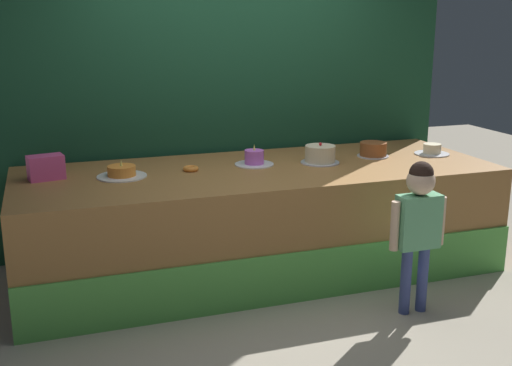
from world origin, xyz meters
name	(u,v)px	position (x,y,z in m)	size (l,w,h in m)	color
ground_plane	(289,302)	(0.00, 0.00, 0.00)	(12.00, 12.00, 0.00)	#ADA38E
stage_platform	(259,220)	(0.00, 0.65, 0.41)	(3.62, 1.33, 0.82)	#9E6B38
curtain_backdrop	(230,67)	(0.00, 1.41, 1.53)	(3.94, 0.08, 3.06)	#19472D
child_figure	(418,217)	(0.74, -0.40, 0.67)	(0.40, 0.18, 1.04)	#3F4C8C
pink_box	(46,167)	(-1.54, 0.82, 0.91)	(0.24, 0.14, 0.17)	#E85196
donut	(191,169)	(-0.51, 0.74, 0.84)	(0.12, 0.12, 0.04)	orange
cake_far_left	(122,172)	(-1.03, 0.72, 0.85)	(0.36, 0.36, 0.13)	white
cake_left	(254,159)	(0.00, 0.77, 0.87)	(0.30, 0.30, 0.17)	white
cake_center	(320,155)	(0.51, 0.67, 0.89)	(0.31, 0.31, 0.17)	silver
cake_right	(373,150)	(1.03, 0.74, 0.88)	(0.26, 0.26, 0.12)	silver
cake_far_right	(432,150)	(1.54, 0.66, 0.85)	(0.29, 0.29, 0.09)	silver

